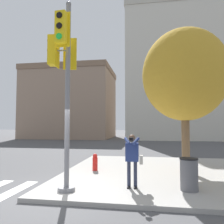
# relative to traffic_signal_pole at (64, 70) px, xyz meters

# --- Properties ---
(ground_plane) EXTENTS (160.00, 160.00, 0.00)m
(ground_plane) POSITION_rel_traffic_signal_pole_xyz_m (-0.43, -0.28, -3.68)
(ground_plane) COLOR #4C4C4F
(sidewalk_corner) EXTENTS (8.00, 8.00, 0.13)m
(sidewalk_corner) POSITION_rel_traffic_signal_pole_xyz_m (3.07, 3.22, -3.62)
(sidewalk_corner) COLOR #9E9B96
(sidewalk_corner) RESTS_ON ground_plane
(traffic_signal_pole) EXTENTS (0.88, 1.25, 5.69)m
(traffic_signal_pole) POSITION_rel_traffic_signal_pole_xyz_m (0.00, 0.00, 0.00)
(traffic_signal_pole) COLOR slate
(traffic_signal_pole) RESTS_ON sidewalk_corner
(person_photographer) EXTENTS (0.58, 0.54, 1.62)m
(person_photographer) POSITION_rel_traffic_signal_pole_xyz_m (2.00, 0.66, -2.60)
(person_photographer) COLOR black
(person_photographer) RESTS_ON sidewalk_corner
(street_tree) EXTENTS (3.49, 3.49, 5.92)m
(street_tree) POSITION_rel_traffic_signal_pole_xyz_m (4.00, 3.20, 0.43)
(street_tree) COLOR brown
(street_tree) RESTS_ON sidewalk_corner
(fire_hydrant) EXTENTS (0.22, 0.28, 0.70)m
(fire_hydrant) POSITION_rel_traffic_signal_pole_xyz_m (0.26, 2.92, -3.21)
(fire_hydrant) COLOR red
(fire_hydrant) RESTS_ON sidewalk_corner
(trash_bin) EXTENTS (0.53, 0.53, 0.94)m
(trash_bin) POSITION_rel_traffic_signal_pole_xyz_m (3.65, 0.61, -3.08)
(trash_bin) COLOR #5B5B60
(trash_bin) RESTS_ON sidewalk_corner
(building_left) EXTENTS (13.22, 9.93, 10.87)m
(building_left) POSITION_rel_traffic_signal_pole_xyz_m (-9.55, 27.21, 1.76)
(building_left) COLOR gray
(building_left) RESTS_ON ground_plane
(building_right) EXTENTS (17.40, 8.49, 19.01)m
(building_right) POSITION_rel_traffic_signal_pole_xyz_m (8.21, 26.47, 5.83)
(building_right) COLOR beige
(building_right) RESTS_ON ground_plane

